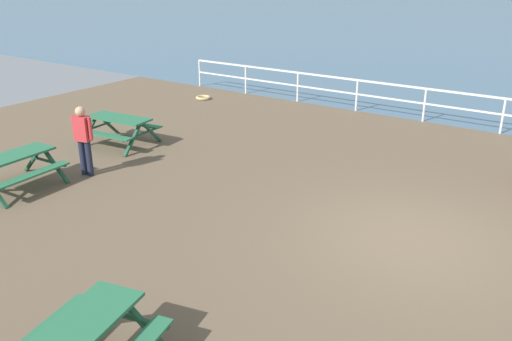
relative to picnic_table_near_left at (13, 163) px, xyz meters
The scene contains 7 objects.
ground_plane 8.50m from the picnic_table_near_left, 18.43° to the left, with size 30.00×24.00×0.20m, color brown.
seaward_railing 13.17m from the picnic_table_near_left, 52.37° to the left, with size 23.07×0.07×1.08m.
picnic_table_near_left is the anchor object (origin of this frame).
picnic_table_near_right 3.45m from the picnic_table_near_left, 96.92° to the left, with size 1.95×1.71×0.80m.
picnic_table_mid_centre 6.70m from the picnic_table_near_left, 26.44° to the right, with size 1.86×2.08×0.80m.
visitor 1.60m from the picnic_table_near_left, 64.99° to the left, with size 0.52×0.30×1.66m.
rope_coil 9.00m from the picnic_table_near_left, 102.34° to the left, with size 0.55×0.55×0.11m, color tan.
Camera 1 is at (2.49, -8.60, 4.66)m, focal length 37.08 mm.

